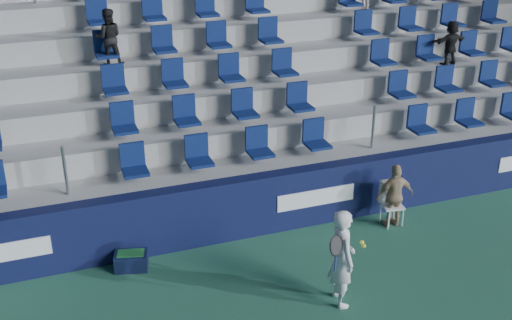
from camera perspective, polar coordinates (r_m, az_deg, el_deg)
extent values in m
cube|color=#10153B|center=(12.02, -1.47, -4.27)|extent=(24.00, 0.30, 1.20)
cube|color=white|center=(12.39, 5.36, -3.37)|extent=(1.60, 0.02, 0.34)
cube|color=#9D9D98|center=(12.51, -2.32, -3.09)|extent=(24.00, 0.85, 1.20)
cube|color=#9D9D98|center=(13.13, -3.48, -0.51)|extent=(24.00, 0.85, 1.70)
cube|color=#9D9D98|center=(13.78, -4.54, 1.83)|extent=(24.00, 0.85, 2.20)
cube|color=#9D9D98|center=(14.45, -5.50, 3.95)|extent=(24.00, 0.85, 2.70)
cube|color=#9D9D98|center=(15.15, -6.37, 5.88)|extent=(24.00, 0.85, 3.20)
cube|color=#9D9D98|center=(15.87, -7.18, 7.64)|extent=(24.00, 0.85, 3.70)
cube|color=#9D9D98|center=(16.60, -7.92, 9.24)|extent=(24.00, 0.85, 4.20)
cube|color=#9D9D98|center=(17.34, -8.60, 10.70)|extent=(24.00, 0.85, 4.70)
cube|color=#9D9D98|center=(18.10, -9.23, 12.04)|extent=(24.00, 0.85, 5.20)
cube|color=#0C1C4C|center=(12.10, -2.39, 0.91)|extent=(16.05, 0.50, 0.70)
cube|color=#0C1C4C|center=(12.67, -3.62, 4.42)|extent=(16.05, 0.50, 0.70)
cube|color=#0C1C4C|center=(13.29, -4.74, 7.61)|extent=(16.05, 0.50, 0.70)
cube|color=#0C1C4C|center=(13.96, -5.78, 10.51)|extent=(16.05, 0.50, 0.70)
cube|color=#0C1C4C|center=(14.66, -6.73, 13.13)|extent=(16.05, 0.50, 0.70)
imported|color=black|center=(13.54, -12.99, 10.59)|extent=(0.62, 0.51, 1.16)
imported|color=black|center=(15.80, 16.93, 9.95)|extent=(0.97, 0.39, 1.02)
imported|color=silver|center=(10.22, 7.67, -8.59)|extent=(0.47, 0.65, 1.67)
cylinder|color=navy|center=(9.87, 7.07, -9.03)|extent=(0.03, 0.03, 0.28)
torus|color=black|center=(9.71, 7.16, -7.55)|extent=(0.30, 0.17, 0.28)
plane|color=#262626|center=(9.71, 7.16, -7.55)|extent=(0.30, 0.16, 0.29)
sphere|color=yellow|center=(10.03, 9.56, -7.53)|extent=(0.07, 0.07, 0.07)
sphere|color=yellow|center=(10.06, 9.40, -7.22)|extent=(0.07, 0.07, 0.07)
cube|color=white|center=(12.78, 12.02, -3.99)|extent=(0.45, 0.45, 0.04)
cube|color=white|center=(12.81, 11.69, -2.67)|extent=(0.39, 0.10, 0.48)
cylinder|color=white|center=(12.69, 11.70, -5.27)|extent=(0.03, 0.03, 0.39)
cylinder|color=white|center=(12.84, 12.90, -5.01)|extent=(0.03, 0.03, 0.39)
cylinder|color=white|center=(12.92, 10.98, -4.63)|extent=(0.03, 0.03, 0.39)
cylinder|color=white|center=(13.07, 12.18, -4.38)|extent=(0.03, 0.03, 0.39)
imported|color=tan|center=(12.63, 12.23, -3.12)|extent=(0.78, 0.37, 1.30)
cube|color=#0E1633|center=(11.50, -11.03, -8.79)|extent=(0.64, 0.50, 0.31)
cube|color=#1E662D|center=(11.47, -11.06, -8.49)|extent=(0.51, 0.38, 0.18)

